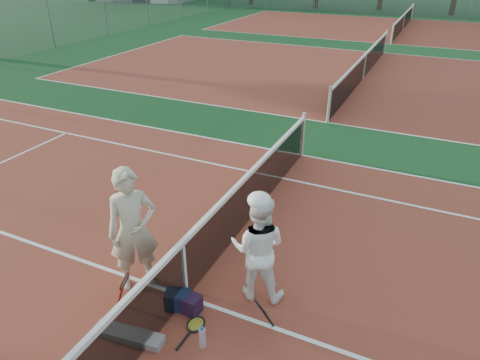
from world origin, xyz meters
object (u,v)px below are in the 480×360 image
at_px(sports_bag_navy, 178,300).
at_px(racket_black_held, 261,317).
at_px(net_main, 184,270).
at_px(player_b, 258,248).
at_px(racket_red, 126,290).
at_px(sports_bag_purple, 189,303).
at_px(water_bottle, 202,338).
at_px(racket_spare, 196,324).
at_px(player_a, 133,230).

bearing_deg(sports_bag_navy, racket_black_held, 3.51).
xyz_separation_m(net_main, sports_bag_navy, (0.00, -0.22, -0.37)).
bearing_deg(player_b, racket_red, 20.57).
bearing_deg(racket_red, racket_black_held, -1.09).
height_order(player_b, racket_red, player_b).
xyz_separation_m(sports_bag_purple, water_bottle, (0.48, -0.46, 0.02)).
distance_m(player_b, racket_black_held, 0.92).
distance_m(player_b, racket_spare, 1.33).
bearing_deg(net_main, player_b, 29.96).
relative_size(player_a, racket_black_held, 3.50).
bearing_deg(player_b, net_main, 17.70).
xyz_separation_m(net_main, sports_bag_purple, (0.17, -0.20, -0.38)).
xyz_separation_m(net_main, racket_spare, (0.39, -0.41, -0.49)).
bearing_deg(racket_spare, sports_bag_navy, 65.69).
xyz_separation_m(player_b, racket_spare, (-0.51, -0.93, -0.80)).
distance_m(player_a, sports_bag_navy, 1.18).
height_order(net_main, sports_bag_navy, net_main).
height_order(racket_black_held, water_bottle, racket_black_held).
bearing_deg(sports_bag_purple, player_b, 44.77).
bearing_deg(water_bottle, player_b, 78.03).
height_order(player_a, sports_bag_navy, player_a).
distance_m(net_main, player_a, 0.93).
distance_m(net_main, racket_red, 0.86).
xyz_separation_m(net_main, player_b, (0.90, 0.52, 0.31)).
distance_m(racket_black_held, racket_spare, 0.91).
bearing_deg(racket_red, water_bottle, -19.14).
xyz_separation_m(net_main, player_a, (-0.81, -0.02, 0.46)).
xyz_separation_m(player_a, racket_black_held, (2.04, -0.12, -0.69)).
bearing_deg(racket_black_held, player_b, -117.94).
bearing_deg(racket_spare, sports_bag_purple, 49.13).
bearing_deg(racket_spare, player_a, 73.50).
height_order(player_a, player_b, player_a).
height_order(player_a, racket_red, player_a).
height_order(player_b, racket_spare, player_b).
relative_size(player_b, sports_bag_purple, 4.98).
bearing_deg(racket_red, player_b, 21.20).
distance_m(player_b, racket_red, 1.95).
xyz_separation_m(player_a, racket_red, (0.14, -0.48, -0.68)).
distance_m(net_main, racket_spare, 0.75).
height_order(racket_black_held, sports_bag_purple, racket_black_held).
bearing_deg(player_a, sports_bag_purple, -55.96).
bearing_deg(net_main, water_bottle, -45.73).
height_order(sports_bag_navy, sports_bag_purple, sports_bag_navy).
relative_size(player_a, water_bottle, 6.45).
relative_size(player_b, racket_black_held, 2.98).
height_order(net_main, sports_bag_purple, net_main).
bearing_deg(player_a, racket_red, -118.87).
height_order(racket_red, water_bottle, racket_red).
xyz_separation_m(racket_red, sports_bag_purple, (0.84, 0.29, -0.15)).
xyz_separation_m(racket_red, water_bottle, (1.32, -0.17, -0.14)).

